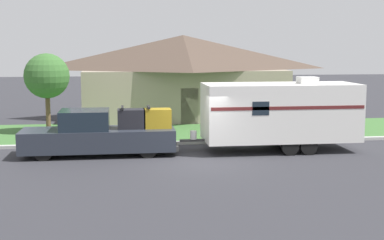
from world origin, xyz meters
The scene contains 8 objects.
ground_plane centered at (0.00, 0.00, 0.00)m, with size 120.00×120.00×0.00m, color #2D2D33.
curb_strip centered at (0.00, 3.75, 0.07)m, with size 80.00×0.30×0.14m.
lawn_strip centered at (0.00, 7.40, 0.01)m, with size 80.00×7.00×0.03m.
house_across_street centered at (0.88, 13.04, 2.68)m, with size 13.12×6.97×5.16m.
pickup_truck centered at (-3.86, 1.79, 0.88)m, with size 6.39×1.97×2.02m.
travel_trailer centered at (3.80, 1.79, 1.68)m, with size 7.65×2.48×3.18m.
mailbox centered at (8.04, 4.72, 1.04)m, with size 0.48×0.20×1.35m.
tree_in_yard centered at (-6.75, 7.80, 2.96)m, with size 2.31×2.31×4.13m.
Camera 1 is at (-2.97, -20.33, 4.52)m, focal length 50.00 mm.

